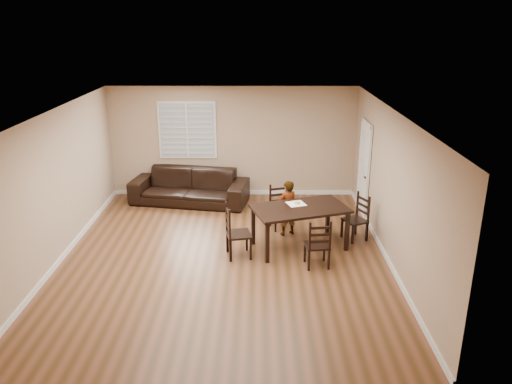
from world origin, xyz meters
TOP-DOWN VIEW (x-y plane):
  - ground at (0.00, 0.00)m, footprint 7.00×7.00m
  - room at (0.04, 0.18)m, footprint 6.04×7.04m
  - dining_table at (1.42, 0.41)m, footprint 1.99×1.50m
  - chair_near at (1.07, 1.46)m, footprint 0.52×0.50m
  - chair_far at (1.68, -0.46)m, footprint 0.46×0.44m
  - chair_left at (0.14, 0.00)m, footprint 0.51×0.54m
  - chair_right at (2.65, 0.84)m, footprint 0.54×0.55m
  - child at (1.21, 1.02)m, footprint 0.50×0.44m
  - napkin at (1.35, 0.60)m, footprint 0.41×0.41m
  - donut at (1.37, 0.61)m, footprint 0.11×0.11m
  - sofa at (-1.02, 2.88)m, footprint 2.89×1.53m

SIDE VIEW (x-z plane):
  - ground at x=0.00m, z-range 0.00..0.00m
  - sofa at x=-1.02m, z-range 0.00..0.80m
  - chair_far at x=1.68m, z-range -0.04..0.88m
  - chair_near at x=1.07m, z-range -0.04..0.88m
  - chair_right at x=2.65m, z-range -0.04..0.89m
  - chair_left at x=0.14m, z-range -0.05..0.97m
  - child at x=1.21m, z-range 0.00..1.16m
  - dining_table at x=1.42m, z-range 0.33..1.15m
  - napkin at x=1.35m, z-range 0.83..0.83m
  - donut at x=1.37m, z-range 0.83..0.87m
  - room at x=0.04m, z-range 0.45..3.17m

